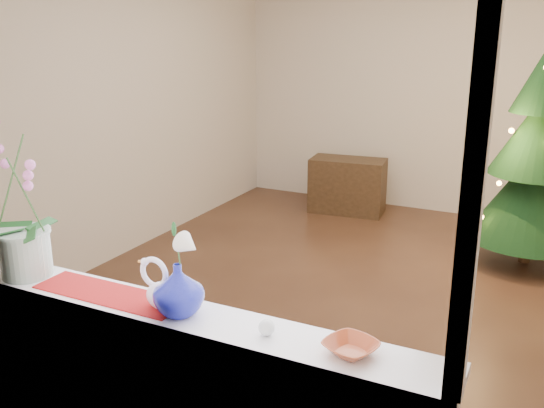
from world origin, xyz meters
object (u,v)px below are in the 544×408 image
(swan, at_px, (165,286))
(blue_vase, at_px, (178,286))
(xmas_tree, at_px, (537,157))
(paperweight, at_px, (267,328))
(orchid_pot, at_px, (19,200))
(amber_dish, at_px, (351,349))
(side_table, at_px, (347,186))

(swan, bearing_deg, blue_vase, -5.39)
(xmas_tree, bearing_deg, paperweight, -100.58)
(orchid_pot, xyz_separation_m, xmas_tree, (1.93, 3.68, -0.33))
(swan, xyz_separation_m, amber_dish, (0.79, 0.01, -0.08))
(xmas_tree, distance_m, side_table, 2.15)
(paperweight, bearing_deg, orchid_pot, 179.62)
(orchid_pot, distance_m, blue_vase, 0.89)
(amber_dish, bearing_deg, blue_vase, -178.49)
(swan, distance_m, blue_vase, 0.08)
(orchid_pot, height_order, xmas_tree, xmas_tree)
(blue_vase, distance_m, side_table, 4.53)
(blue_vase, xyz_separation_m, side_table, (-0.84, 4.39, -0.74))
(paperweight, bearing_deg, blue_vase, -179.48)
(swan, height_order, amber_dish, swan)
(blue_vase, xyz_separation_m, paperweight, (0.39, 0.00, -0.09))
(side_table, bearing_deg, amber_dish, -76.94)
(orchid_pot, height_order, paperweight, orchid_pot)
(swan, bearing_deg, xmas_tree, 76.51)
(paperweight, height_order, side_table, paperweight)
(side_table, bearing_deg, blue_vase, -85.66)
(swan, bearing_deg, paperweight, 2.84)
(orchid_pot, distance_m, xmas_tree, 4.17)
(blue_vase, height_order, side_table, blue_vase)
(blue_vase, relative_size, paperweight, 3.94)
(paperweight, height_order, xmas_tree, xmas_tree)
(amber_dish, height_order, side_table, amber_dish)
(swan, distance_m, side_table, 4.51)
(orchid_pot, bearing_deg, side_table, 89.86)
(blue_vase, height_order, amber_dish, blue_vase)
(orchid_pot, relative_size, paperweight, 11.57)
(orchid_pot, bearing_deg, swan, 0.03)
(orchid_pot, relative_size, blue_vase, 2.93)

